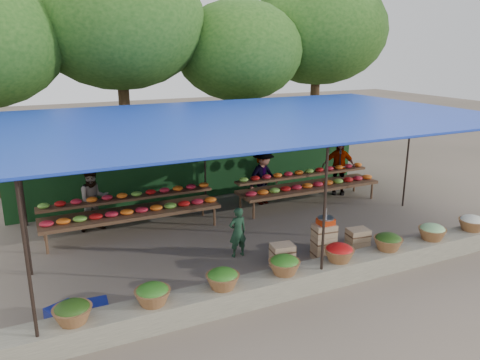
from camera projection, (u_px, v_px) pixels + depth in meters
name	position (u px, v px, depth m)	size (l,w,h in m)	color
ground	(250.00, 234.00, 11.17)	(60.00, 60.00, 0.00)	brown
stone_curb	(316.00, 275.00, 8.72)	(10.60, 0.55, 0.40)	#656251
stall_canopy	(249.00, 123.00, 10.50)	(10.80, 6.60, 2.82)	black
produce_baskets	(313.00, 259.00, 8.58)	(8.98, 0.58, 0.34)	brown
netting_backdrop	(202.00, 156.00, 13.56)	(10.60, 0.06, 2.50)	#163F19
tree_row	(182.00, 34.00, 15.37)	(16.51, 5.50, 7.12)	#312012
fruit_table_left	(132.00, 208.00, 11.14)	(4.21, 0.95, 0.93)	#48341D
fruit_table_right	(308.00, 183.00, 13.21)	(4.21, 0.95, 0.93)	#48341D
crate_counter	(322.00, 245.00, 9.78)	(2.39, 0.39, 0.77)	#A4825E
weighing_scale	(326.00, 220.00, 9.65)	(0.33, 0.33, 0.35)	red
vendor_seated	(238.00, 232.00, 9.86)	(0.40, 0.26, 1.09)	#1B3D26
customer_left	(94.00, 200.00, 11.21)	(0.75, 0.58, 1.54)	slate
customer_mid	(263.00, 177.00, 13.14)	(1.02, 0.59, 1.58)	slate
customer_right	(339.00, 167.00, 14.02)	(0.98, 0.41, 1.67)	slate
blue_crate_front	(90.00, 314.00, 7.53)	(0.57, 0.41, 0.34)	navy
blue_crate_back	(62.00, 314.00, 7.58)	(0.46, 0.33, 0.27)	navy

